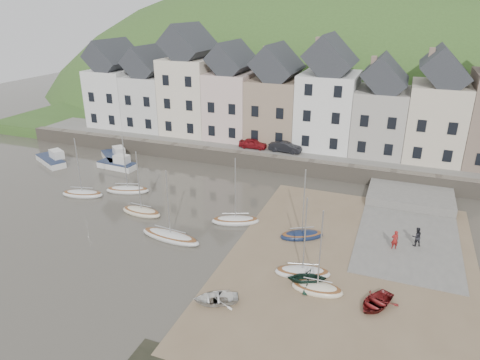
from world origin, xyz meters
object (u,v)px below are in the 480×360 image
at_px(rowboat_white, 216,298).
at_px(person_red, 395,240).
at_px(sailboat_0, 83,194).
at_px(car_right, 285,147).
at_px(person_dark, 417,237).
at_px(rowboat_green, 307,277).
at_px(rowboat_red, 376,302).
at_px(car_left, 253,143).

distance_m(rowboat_white, person_red, 15.24).
bearing_deg(sailboat_0, car_right, 44.62).
relative_size(person_dark, car_right, 0.41).
relative_size(sailboat_0, rowboat_white, 2.14).
bearing_deg(person_red, rowboat_green, 29.76).
height_order(rowboat_green, car_right, car_right).
height_order(sailboat_0, car_right, sailboat_0).
distance_m(sailboat_0, person_dark, 31.61).
height_order(rowboat_red, person_dark, person_dark).
relative_size(rowboat_red, person_red, 1.89).
relative_size(rowboat_red, car_right, 0.77).
bearing_deg(rowboat_green, car_right, 179.52).
bearing_deg(sailboat_0, rowboat_white, -28.59).
relative_size(rowboat_green, person_red, 1.65).
bearing_deg(car_left, rowboat_red, -145.14).
xyz_separation_m(rowboat_green, person_dark, (6.93, 8.32, 0.18)).
bearing_deg(sailboat_0, rowboat_red, -14.05).
bearing_deg(rowboat_green, person_red, 123.93).
height_order(sailboat_0, car_left, sailboat_0).
distance_m(person_dark, car_left, 24.18).
distance_m(rowboat_red, car_right, 26.93).
bearing_deg(rowboat_red, person_red, 111.14).
distance_m(rowboat_white, person_dark, 17.15).
distance_m(rowboat_red, car_left, 29.08).
relative_size(rowboat_green, car_right, 0.67).
height_order(car_left, car_right, car_right).
bearing_deg(rowboat_red, car_left, 151.66).
bearing_deg(car_right, person_red, -136.41).
xyz_separation_m(person_red, car_right, (-13.36, 15.95, 1.33)).
bearing_deg(rowboat_green, sailboat_0, -124.96).
bearing_deg(rowboat_red, rowboat_white, -134.84).
bearing_deg(rowboat_green, rowboat_white, -72.75).
bearing_deg(rowboat_white, rowboat_green, 100.45).
xyz_separation_m(rowboat_green, car_left, (-12.11, 23.17, 1.44)).
bearing_deg(person_dark, rowboat_white, 21.98).
xyz_separation_m(person_red, car_left, (-17.45, 15.95, 1.28)).
xyz_separation_m(rowboat_white, person_red, (10.48, 11.06, 0.55)).
bearing_deg(rowboat_red, rowboat_green, -160.23).
xyz_separation_m(car_left, car_right, (4.09, 0.00, 0.05)).
distance_m(person_red, person_dark, 1.94).
relative_size(rowboat_green, rowboat_red, 0.87).
bearing_deg(rowboat_green, rowboat_red, 63.75).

